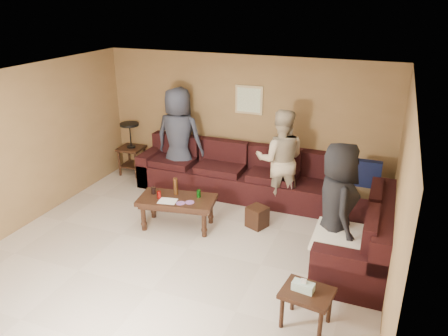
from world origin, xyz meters
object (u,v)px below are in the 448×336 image
end_table_left (131,148)px  sectional_sofa (269,196)px  side_table_right (306,296)px  person_right (337,206)px  person_left (179,138)px  person_middle (280,160)px  waste_bin (257,217)px  coffee_table (177,203)px

end_table_left → sectional_sofa: bearing=-12.2°
side_table_right → person_right: person_right is taller
sectional_sofa → person_left: 2.12m
person_left → person_middle: bearing=172.1°
waste_bin → person_left: size_ratio=0.18×
sectional_sofa → person_middle: (0.08, 0.31, 0.55)m
coffee_table → person_right: size_ratio=0.73×
coffee_table → end_table_left: size_ratio=1.19×
person_left → side_table_right: bearing=134.1°
side_table_right → person_middle: bearing=110.6°
person_middle → person_right: person_right is taller
waste_bin → person_middle: bearing=80.9°
coffee_table → end_table_left: bearing=138.7°
side_table_right → waste_bin: bearing=121.0°
waste_bin → person_middle: person_middle is taller
sectional_sofa → side_table_right: sectional_sofa is taller
side_table_right → person_left: 4.32m
end_table_left → coffee_table: bearing=-41.3°
sectional_sofa → person_right: 1.73m
coffee_table → waste_bin: (1.19, 0.46, -0.25)m
coffee_table → side_table_right: (2.36, -1.49, -0.03)m
coffee_table → sectional_sofa: bearing=38.0°
waste_bin → person_right: size_ratio=0.19×
coffee_table → person_left: person_left is taller
side_table_right → person_right: size_ratio=0.34×
waste_bin → person_left: (-1.90, 1.05, 0.79)m
coffee_table → person_right: (2.46, -0.13, 0.46)m
end_table_left → person_right: person_right is taller
person_right → person_middle: bearing=18.3°
coffee_table → person_left: bearing=115.0°
end_table_left → person_right: 4.70m
end_table_left → person_middle: bearing=-6.5°
waste_bin → person_right: 1.57m
end_table_left → person_middle: person_middle is taller
sectional_sofa → person_middle: size_ratio=2.65×
coffee_table → person_right: person_right is taller
person_left → coffee_table: bearing=113.4°
sectional_sofa → side_table_right: bearing=-65.6°
coffee_table → person_middle: person_middle is taller
coffee_table → end_table_left: 2.51m
coffee_table → person_right: bearing=-3.0°
person_left → person_right: 3.56m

